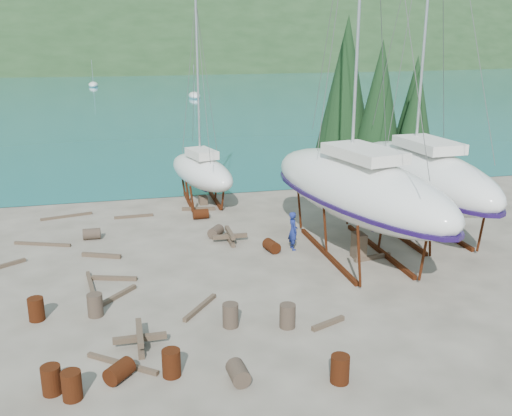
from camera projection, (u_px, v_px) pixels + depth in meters
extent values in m
plane|color=#554E43|center=(220.00, 290.00, 23.61)|extent=(600.00, 600.00, 0.00)
plane|color=#166671|center=(118.00, 58.00, 316.83)|extent=(700.00, 700.00, 0.00)
ellipsoid|color=#1E361B|center=(118.00, 57.00, 321.48)|extent=(800.00, 360.00, 110.00)
cube|color=beige|center=(63.00, 63.00, 195.33)|extent=(6.00, 5.00, 4.00)
cube|color=#A54C2D|center=(62.00, 55.00, 194.53)|extent=(6.60, 5.60, 1.60)
cube|color=beige|center=(207.00, 62.00, 206.76)|extent=(6.00, 5.00, 4.00)
cube|color=#A54C2D|center=(207.00, 54.00, 205.96)|extent=(6.60, 5.60, 1.60)
cylinder|color=black|center=(375.00, 185.00, 37.41)|extent=(0.36, 0.36, 1.60)
cone|color=black|center=(379.00, 108.00, 35.98)|extent=(3.60, 3.60, 8.40)
cylinder|color=black|center=(410.00, 193.00, 35.92)|extent=(0.36, 0.36, 1.36)
cone|color=black|center=(416.00, 126.00, 34.71)|extent=(3.06, 3.06, 7.14)
cylinder|color=black|center=(342.00, 177.00, 38.89)|extent=(0.36, 0.36, 1.84)
cone|color=black|center=(346.00, 92.00, 37.25)|extent=(4.14, 4.14, 9.66)
cylinder|color=black|center=(409.00, 180.00, 39.05)|extent=(0.36, 0.36, 1.44)
cone|color=black|center=(414.00, 114.00, 37.77)|extent=(3.24, 3.24, 7.56)
ellipsoid|color=silver|center=(194.00, 96.00, 100.25)|extent=(2.00, 5.00, 1.40)
cylinder|color=silver|center=(194.00, 79.00, 99.44)|extent=(0.08, 0.08, 5.00)
ellipsoid|color=silver|center=(93.00, 85.00, 124.07)|extent=(2.00, 5.00, 1.40)
cylinder|color=silver|center=(92.00, 71.00, 123.25)|extent=(0.08, 0.08, 5.00)
ellipsoid|color=silver|center=(356.00, 188.00, 26.71)|extent=(6.45, 13.67, 3.07)
cube|color=#1A0C3D|center=(361.00, 214.00, 26.40)|extent=(0.73, 2.37, 1.00)
cube|color=silver|center=(364.00, 153.00, 25.58)|extent=(2.88, 4.30, 0.50)
cube|color=#55250E|center=(327.00, 254.00, 27.31)|extent=(0.18, 7.24, 0.20)
cube|color=#55250E|center=(378.00, 249.00, 27.92)|extent=(0.18, 7.24, 0.20)
cube|color=brown|center=(359.00, 246.00, 26.85)|extent=(0.50, 0.80, 1.26)
ellipsoid|color=silver|center=(420.00, 175.00, 29.84)|extent=(4.40, 12.62, 2.93)
cube|color=#1A0C3D|center=(424.00, 197.00, 29.55)|extent=(0.39, 2.25, 1.00)
cube|color=silver|center=(428.00, 145.00, 28.78)|extent=(2.22, 3.84, 0.50)
cube|color=#55250E|center=(393.00, 232.00, 30.43)|extent=(0.18, 6.83, 0.20)
cube|color=#55250E|center=(436.00, 228.00, 31.00)|extent=(0.18, 6.83, 0.20)
cube|color=brown|center=(421.00, 225.00, 29.99)|extent=(0.50, 0.80, 1.19)
ellipsoid|color=silver|center=(201.00, 172.00, 35.80)|extent=(4.29, 8.08, 1.98)
cube|color=#1A0C3D|center=(202.00, 182.00, 35.60)|extent=(0.59, 1.41, 1.00)
cube|color=silver|center=(202.00, 153.00, 35.09)|extent=(1.87, 2.58, 0.50)
cylinder|color=silver|center=(198.00, 78.00, 34.53)|extent=(0.14, 0.14, 9.26)
cube|color=#55250E|center=(189.00, 201.00, 36.15)|extent=(0.18, 4.24, 0.20)
cube|color=#55250E|center=(215.00, 200.00, 36.54)|extent=(0.18, 4.24, 0.20)
cube|color=brown|center=(203.00, 200.00, 35.94)|extent=(0.50, 0.80, 0.49)
imported|color=navy|center=(293.00, 231.00, 27.96)|extent=(0.48, 0.71, 1.93)
cylinder|color=#55250E|center=(51.00, 380.00, 16.64)|extent=(0.58, 0.58, 0.88)
cylinder|color=#2D2823|center=(238.00, 373.00, 17.25)|extent=(0.64, 0.92, 0.58)
cylinder|color=#55250E|center=(201.00, 214.00, 32.91)|extent=(0.90, 0.60, 0.58)
cylinder|color=#2D2823|center=(230.00, 315.00, 20.54)|extent=(0.58, 0.58, 0.88)
cylinder|color=#55250E|center=(272.00, 246.00, 27.83)|extent=(0.76, 0.99, 0.58)
cylinder|color=#55250E|center=(340.00, 369.00, 17.19)|extent=(0.58, 0.58, 0.88)
cylinder|color=#55250E|center=(36.00, 309.00, 21.00)|extent=(0.58, 0.58, 0.88)
cylinder|color=#2D2823|center=(92.00, 234.00, 29.55)|extent=(0.88, 0.58, 0.58)
cylinder|color=#55250E|center=(171.00, 363.00, 17.50)|extent=(0.58, 0.58, 0.88)
cylinder|color=#2D2823|center=(216.00, 232.00, 29.89)|extent=(0.98, 1.05, 0.58)
cylinder|color=#55250E|center=(119.00, 371.00, 17.34)|extent=(1.02, 1.04, 0.58)
cylinder|color=#55250E|center=(72.00, 386.00, 16.37)|extent=(0.58, 0.58, 0.88)
cylinder|color=#2D2823|center=(95.00, 305.00, 21.32)|extent=(0.58, 0.58, 0.88)
cylinder|color=#2D2823|center=(288.00, 316.00, 20.49)|extent=(0.58, 0.58, 0.88)
cube|color=brown|center=(67.00, 216.00, 33.22)|extent=(2.87, 0.85, 0.14)
cube|color=brown|center=(373.00, 257.00, 26.91)|extent=(1.96, 0.53, 0.19)
cube|color=brown|center=(122.00, 364.00, 18.14)|extent=(2.21, 1.78, 0.15)
cube|color=brown|center=(114.00, 278.00, 24.59)|extent=(1.94, 0.77, 0.17)
cube|color=brown|center=(200.00, 307.00, 21.93)|extent=(1.56, 1.95, 0.16)
cube|color=brown|center=(199.00, 209.00, 34.59)|extent=(2.00, 0.57, 0.19)
cube|color=brown|center=(328.00, 323.00, 20.69)|extent=(1.45, 0.74, 0.17)
cube|color=brown|center=(101.00, 255.00, 27.15)|extent=(1.86, 0.96, 0.19)
cube|color=brown|center=(134.00, 216.00, 33.20)|extent=(2.24, 0.24, 0.15)
cube|color=brown|center=(91.00, 285.00, 23.94)|extent=(0.51, 2.76, 0.15)
cube|color=brown|center=(116.00, 296.00, 22.85)|extent=(1.65, 1.77, 0.17)
cube|color=brown|center=(42.00, 244.00, 28.71)|extent=(2.82, 1.22, 0.15)
cube|color=brown|center=(140.00, 343.00, 19.30)|extent=(0.20, 1.80, 0.20)
cube|color=brown|center=(140.00, 338.00, 19.24)|extent=(1.80, 0.20, 0.20)
cube|color=brown|center=(140.00, 333.00, 19.18)|extent=(0.20, 1.80, 0.20)
cube|color=brown|center=(230.00, 240.00, 29.22)|extent=(0.20, 1.80, 0.20)
cube|color=brown|center=(230.00, 236.00, 29.16)|extent=(1.80, 0.20, 0.20)
cube|color=brown|center=(230.00, 233.00, 29.10)|extent=(0.20, 1.80, 0.20)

